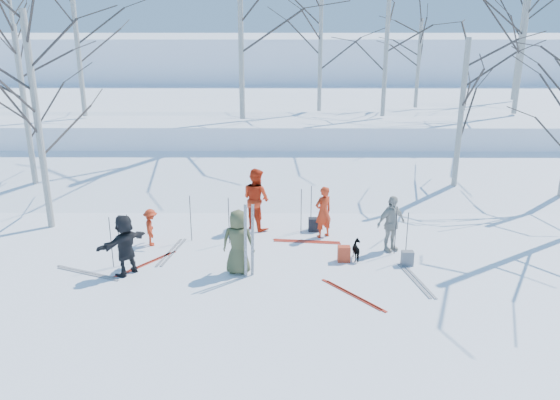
{
  "coord_description": "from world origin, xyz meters",
  "views": [
    {
      "loc": [
        0.08,
        -12.72,
        5.87
      ],
      "look_at": [
        0.0,
        1.5,
        1.3
      ],
      "focal_mm": 35.0,
      "sensor_mm": 36.0,
      "label": 1
    }
  ],
  "objects_px": {
    "skier_red_seated": "(151,227)",
    "skier_grey_west": "(125,245)",
    "skier_red_north": "(323,212)",
    "backpack_red": "(344,254)",
    "backpack_dark": "(314,225)",
    "skier_olive_center": "(238,242)",
    "skier_redor_behind": "(256,199)",
    "backpack_grey": "(407,258)",
    "dog": "(358,250)",
    "skier_cream_east": "(391,224)"
  },
  "relations": [
    {
      "from": "backpack_red",
      "to": "skier_redor_behind",
      "type": "bearing_deg",
      "value": 134.41
    },
    {
      "from": "skier_red_seated",
      "to": "skier_grey_west",
      "type": "relative_size",
      "value": 0.68
    },
    {
      "from": "dog",
      "to": "backpack_grey",
      "type": "xyz_separation_m",
      "value": [
        1.23,
        -0.36,
        -0.06
      ]
    },
    {
      "from": "skier_red_seated",
      "to": "backpack_grey",
      "type": "height_order",
      "value": "skier_red_seated"
    },
    {
      "from": "skier_red_north",
      "to": "backpack_grey",
      "type": "height_order",
      "value": "skier_red_north"
    },
    {
      "from": "skier_grey_west",
      "to": "dog",
      "type": "distance_m",
      "value": 5.9
    },
    {
      "from": "skier_redor_behind",
      "to": "skier_grey_west",
      "type": "xyz_separation_m",
      "value": [
        -3.05,
        -3.2,
        -0.16
      ]
    },
    {
      "from": "dog",
      "to": "skier_olive_center",
      "type": "bearing_deg",
      "value": 7.85
    },
    {
      "from": "skier_grey_west",
      "to": "backpack_dark",
      "type": "distance_m",
      "value": 5.66
    },
    {
      "from": "skier_red_seated",
      "to": "backpack_grey",
      "type": "relative_size",
      "value": 2.77
    },
    {
      "from": "skier_grey_west",
      "to": "backpack_grey",
      "type": "bearing_deg",
      "value": 130.25
    },
    {
      "from": "skier_olive_center",
      "to": "backpack_red",
      "type": "height_order",
      "value": "skier_olive_center"
    },
    {
      "from": "backpack_grey",
      "to": "skier_olive_center",
      "type": "bearing_deg",
      "value": -173.79
    },
    {
      "from": "backpack_grey",
      "to": "skier_cream_east",
      "type": "bearing_deg",
      "value": 106.03
    },
    {
      "from": "skier_redor_behind",
      "to": "skier_red_seated",
      "type": "distance_m",
      "value": 3.19
    },
    {
      "from": "skier_grey_west",
      "to": "backpack_grey",
      "type": "distance_m",
      "value": 7.08
    },
    {
      "from": "skier_red_seated",
      "to": "backpack_grey",
      "type": "xyz_separation_m",
      "value": [
        6.85,
        -1.3,
        -0.34
      ]
    },
    {
      "from": "skier_olive_center",
      "to": "skier_redor_behind",
      "type": "distance_m",
      "value": 3.14
    },
    {
      "from": "skier_olive_center",
      "to": "backpack_grey",
      "type": "height_order",
      "value": "skier_olive_center"
    },
    {
      "from": "backpack_red",
      "to": "skier_red_north",
      "type": "bearing_deg",
      "value": 103.68
    },
    {
      "from": "skier_grey_west",
      "to": "backpack_red",
      "type": "bearing_deg",
      "value": 133.83
    },
    {
      "from": "skier_cream_east",
      "to": "skier_grey_west",
      "type": "xyz_separation_m",
      "value": [
        -6.76,
        -1.5,
        -0.01
      ]
    },
    {
      "from": "skier_red_north",
      "to": "skier_red_seated",
      "type": "bearing_deg",
      "value": -24.41
    },
    {
      "from": "dog",
      "to": "backpack_red",
      "type": "bearing_deg",
      "value": 13.28
    },
    {
      "from": "skier_olive_center",
      "to": "backpack_red",
      "type": "xyz_separation_m",
      "value": [
        2.68,
        0.69,
        -0.61
      ]
    },
    {
      "from": "skier_cream_east",
      "to": "backpack_grey",
      "type": "height_order",
      "value": "skier_cream_east"
    },
    {
      "from": "skier_redor_behind",
      "to": "skier_olive_center",
      "type": "bearing_deg",
      "value": 128.63
    },
    {
      "from": "backpack_red",
      "to": "backpack_grey",
      "type": "xyz_separation_m",
      "value": [
        1.6,
        -0.22,
        -0.02
      ]
    },
    {
      "from": "skier_red_north",
      "to": "skier_redor_behind",
      "type": "xyz_separation_m",
      "value": [
        -1.96,
        0.69,
        0.17
      ]
    },
    {
      "from": "skier_olive_center",
      "to": "skier_red_seated",
      "type": "distance_m",
      "value": 3.12
    },
    {
      "from": "skier_grey_west",
      "to": "dog",
      "type": "xyz_separation_m",
      "value": [
        5.81,
        0.91,
        -0.52
      ]
    },
    {
      "from": "skier_redor_behind",
      "to": "skier_grey_west",
      "type": "relative_size",
      "value": 1.21
    },
    {
      "from": "dog",
      "to": "skier_red_north",
      "type": "bearing_deg",
      "value": -70.69
    },
    {
      "from": "backpack_red",
      "to": "backpack_dark",
      "type": "xyz_separation_m",
      "value": [
        -0.65,
        2.21,
        -0.01
      ]
    },
    {
      "from": "skier_grey_west",
      "to": "backpack_dark",
      "type": "xyz_separation_m",
      "value": [
        4.78,
        2.97,
        -0.57
      ]
    },
    {
      "from": "backpack_red",
      "to": "backpack_dark",
      "type": "distance_m",
      "value": 2.31
    },
    {
      "from": "skier_cream_east",
      "to": "skier_grey_west",
      "type": "relative_size",
      "value": 1.01
    },
    {
      "from": "skier_red_seated",
      "to": "skier_grey_west",
      "type": "height_order",
      "value": "skier_grey_west"
    },
    {
      "from": "skier_grey_west",
      "to": "backpack_red",
      "type": "relative_size",
      "value": 3.67
    },
    {
      "from": "skier_red_seated",
      "to": "backpack_red",
      "type": "height_order",
      "value": "skier_red_seated"
    },
    {
      "from": "skier_olive_center",
      "to": "skier_redor_behind",
      "type": "height_order",
      "value": "skier_redor_behind"
    },
    {
      "from": "skier_red_seated",
      "to": "skier_red_north",
      "type": "bearing_deg",
      "value": -95.66
    },
    {
      "from": "skier_cream_east",
      "to": "backpack_dark",
      "type": "height_order",
      "value": "skier_cream_east"
    },
    {
      "from": "skier_redor_behind",
      "to": "backpack_red",
      "type": "xyz_separation_m",
      "value": [
        2.39,
        -2.44,
        -0.72
      ]
    },
    {
      "from": "backpack_dark",
      "to": "backpack_grey",
      "type": "bearing_deg",
      "value": -47.15
    },
    {
      "from": "dog",
      "to": "backpack_grey",
      "type": "relative_size",
      "value": 1.56
    },
    {
      "from": "skier_olive_center",
      "to": "skier_red_seated",
      "type": "relative_size",
      "value": 1.55
    },
    {
      "from": "backpack_grey",
      "to": "skier_red_north",
      "type": "bearing_deg",
      "value": 135.95
    },
    {
      "from": "skier_red_north",
      "to": "skier_red_seated",
      "type": "distance_m",
      "value": 4.87
    },
    {
      "from": "skier_red_seated",
      "to": "backpack_red",
      "type": "distance_m",
      "value": 5.36
    }
  ]
}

